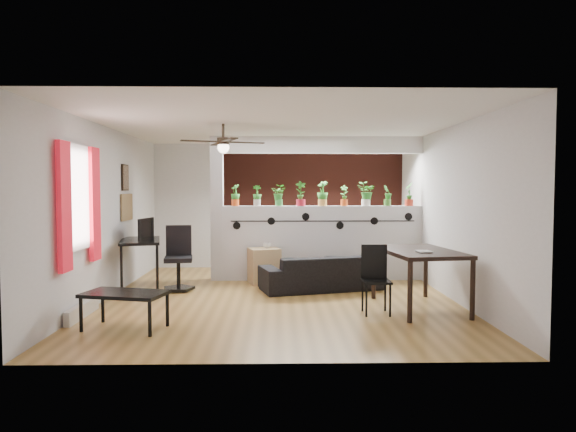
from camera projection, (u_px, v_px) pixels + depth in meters
The scene contains 30 objects.
room_shell at pixel (279, 212), 7.80m from camera, with size 6.30×7.10×2.90m.
partition_wall at pixel (322, 243), 9.34m from camera, with size 3.60×0.18×1.35m, color #BCBCC1.
ceiling_header at pixel (323, 145), 9.25m from camera, with size 3.60×0.18×0.30m, color silver.
pier_column at pixel (217, 209), 9.27m from camera, with size 0.22×0.20×2.60m, color #BCBCC1.
brick_panel at pixel (316, 206), 10.78m from camera, with size 3.90×0.05×2.60m, color #9B3B2D.
vine_decal at pixel (323, 221), 9.23m from camera, with size 3.31×0.01×0.30m.
window_assembly at pixel (78, 201), 6.54m from camera, with size 0.09×1.30×1.55m.
baseboard_heater at pixel (82, 311), 6.61m from camera, with size 0.08×1.00×0.18m, color beige.
corkboard at pixel (127, 207), 8.69m from camera, with size 0.03×0.60×0.45m, color olive.
framed_art at pixel (125, 178), 8.62m from camera, with size 0.03×0.34×0.44m.
ceiling_fan at pixel (223, 144), 7.43m from camera, with size 1.19×1.19×0.43m.
potted_plant_0 at pixel (235, 194), 9.27m from camera, with size 0.25×0.25×0.39m.
potted_plant_1 at pixel (257, 195), 9.27m from camera, with size 0.18×0.15×0.38m.
potted_plant_2 at pixel (279, 195), 9.28m from camera, with size 0.22×0.19×0.38m.
potted_plant_3 at pixel (301, 193), 9.29m from camera, with size 0.28×0.24×0.45m.
potted_plant_4 at pixel (322, 193), 9.30m from camera, with size 0.30×0.29×0.45m.
potted_plant_5 at pixel (344, 195), 9.31m from camera, with size 0.19×0.15×0.38m.
potted_plant_6 at pixel (366, 193), 9.31m from camera, with size 0.25×0.21×0.44m.
potted_plant_7 at pixel (387, 195), 9.32m from camera, with size 0.23×0.21×0.38m.
potted_plant_8 at pixel (409, 193), 9.33m from camera, with size 0.18×0.22×0.43m.
sofa at pixel (321, 273), 8.44m from camera, with size 1.87×0.74×0.55m, color black.
cube_shelf at pixel (264, 266), 9.00m from camera, with size 0.51×0.45×0.62m, color tan.
cup at pixel (267, 245), 8.99m from camera, with size 0.12×0.12×0.10m, color gray.
computer_desk at pixel (140, 244), 8.34m from camera, with size 0.85×1.26×0.84m.
monitor at pixel (143, 233), 8.48m from camera, with size 0.05×0.33×0.19m, color black.
office_chair at pixel (179, 262), 8.38m from camera, with size 0.54×0.54×1.04m.
dining_table at pixel (419, 256), 7.09m from camera, with size 1.10×1.61×0.82m.
book at pixel (418, 252), 6.78m from camera, with size 0.17×0.23×0.02m, color gray.
folding_chair at pixel (375, 273), 6.86m from camera, with size 0.37×0.37×0.91m.
coffee_table at pixel (125, 296), 6.05m from camera, with size 1.04×0.73×0.44m.
Camera 1 is at (-0.01, -7.79, 1.66)m, focal length 32.00 mm.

